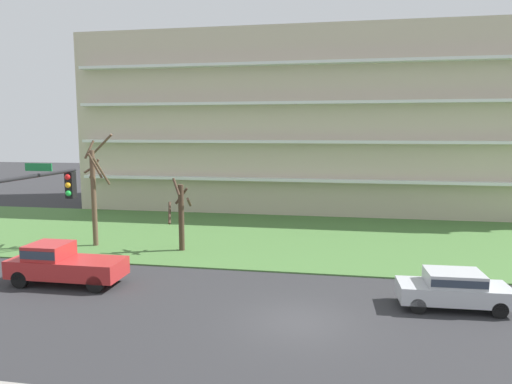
% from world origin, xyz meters
% --- Properties ---
extents(ground, '(160.00, 160.00, 0.00)m').
position_xyz_m(ground, '(0.00, 0.00, 0.00)').
color(ground, '#2D2D30').
extents(grass_lawn_strip, '(80.00, 16.00, 0.08)m').
position_xyz_m(grass_lawn_strip, '(0.00, 14.00, 0.04)').
color(grass_lawn_strip, '#477238').
rests_on(grass_lawn_strip, ground).
extents(apartment_building, '(43.98, 14.10, 15.93)m').
position_xyz_m(apartment_building, '(0.00, 28.57, 7.96)').
color(apartment_building, beige).
rests_on(apartment_building, ground).
extents(tree_far_left, '(1.76, 2.01, 7.10)m').
position_xyz_m(tree_far_left, '(-13.58, 9.51, 3.61)').
color(tree_far_left, brown).
rests_on(tree_far_left, ground).
extents(tree_left, '(1.60, 1.55, 4.48)m').
position_xyz_m(tree_left, '(-7.89, 9.26, 2.25)').
color(tree_left, '#423023').
rests_on(tree_left, ground).
extents(pickup_red_near_left, '(5.41, 2.02, 1.95)m').
position_xyz_m(pickup_red_near_left, '(-11.45, 2.50, 1.02)').
color(pickup_red_near_left, '#B22828').
rests_on(pickup_red_near_left, ground).
extents(sedan_silver_center_left, '(4.45, 1.94, 1.57)m').
position_xyz_m(sedan_silver_center_left, '(6.16, 2.50, 0.87)').
color(sedan_silver_center_left, '#B7BABF').
rests_on(sedan_silver_center_left, ground).
extents(traffic_signal_mast, '(0.90, 4.47, 6.31)m').
position_xyz_m(traffic_signal_mast, '(-7.67, -5.14, 4.27)').
color(traffic_signal_mast, black).
rests_on(traffic_signal_mast, ground).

